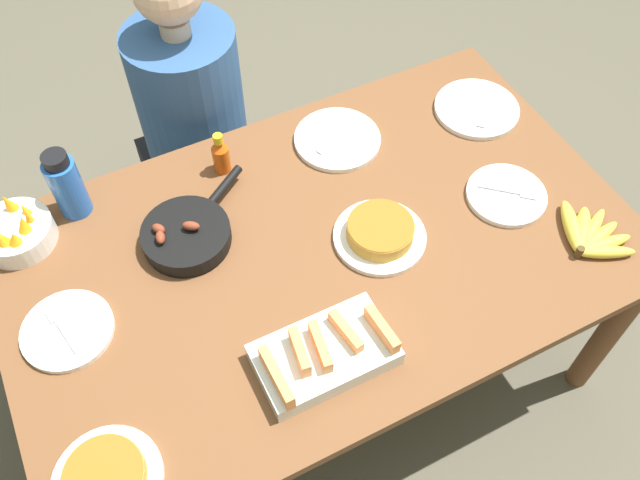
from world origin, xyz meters
TOP-DOWN VIEW (x-y plane):
  - ground_plane at (0.00, 0.00)m, footprint 14.00×14.00m
  - dining_table at (0.00, 0.00)m, footprint 1.64×1.00m
  - banana_bunch at (0.64, -0.30)m, footprint 0.18×0.24m
  - melon_tray at (-0.14, -0.29)m, footprint 0.32×0.19m
  - skillet at (-0.30, 0.17)m, footprint 0.33×0.27m
  - frittata_plate_center at (0.15, -0.05)m, footprint 0.25×0.25m
  - frittata_plate_side at (-0.67, -0.34)m, footprint 0.23×0.23m
  - empty_plate_near_front at (0.22, 0.32)m, footprint 0.25×0.25m
  - empty_plate_far_left at (0.66, 0.24)m, footprint 0.26×0.26m
  - empty_plate_far_right at (-0.65, 0.05)m, footprint 0.22×0.22m
  - empty_plate_mid_edge at (0.53, -0.08)m, footprint 0.22×0.22m
  - fruit_bowl_mango at (-0.70, 0.37)m, footprint 0.19×0.19m
  - water_bottle at (-0.53, 0.41)m, footprint 0.08×0.08m
  - hot_sauce_bottle at (-0.12, 0.37)m, footprint 0.05×0.05m
  - person_figure at (-0.10, 0.73)m, footprint 0.38×0.38m

SIDE VIEW (x-z plane):
  - ground_plane at x=0.00m, z-range 0.00..0.00m
  - person_figure at x=-0.10m, z-range -0.10..1.06m
  - dining_table at x=0.00m, z-range 0.27..0.98m
  - empty_plate_far_left at x=0.66m, z-range 0.70..0.73m
  - empty_plate_near_front at x=0.22m, z-range 0.70..0.73m
  - empty_plate_far_right at x=-0.65m, z-range 0.70..0.73m
  - empty_plate_mid_edge at x=0.53m, z-range 0.70..0.73m
  - banana_bunch at x=0.64m, z-range 0.70..0.74m
  - frittata_plate_side at x=-0.67m, z-range 0.70..0.75m
  - frittata_plate_center at x=0.15m, z-range 0.70..0.76m
  - skillet at x=-0.30m, z-range 0.69..0.77m
  - melon_tray at x=-0.14m, z-range 0.69..0.79m
  - fruit_bowl_mango at x=-0.70m, z-range 0.69..0.80m
  - hot_sauce_bottle at x=-0.12m, z-range 0.70..0.83m
  - water_bottle at x=-0.53m, z-range 0.70..0.91m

